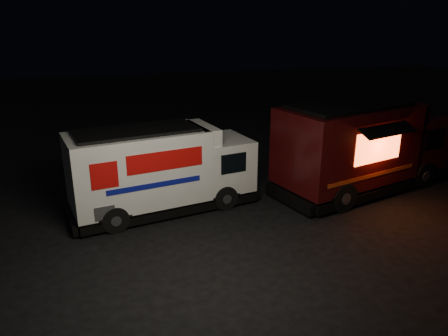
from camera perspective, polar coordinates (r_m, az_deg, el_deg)
ground at (r=13.90m, az=-4.79°, el=-7.67°), size 80.00×80.00×0.00m
white_truck at (r=14.72m, az=-7.88°, el=-0.09°), size 6.71×3.42×2.90m
red_truck at (r=17.17m, az=17.83°, el=2.78°), size 7.72×4.59×3.38m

